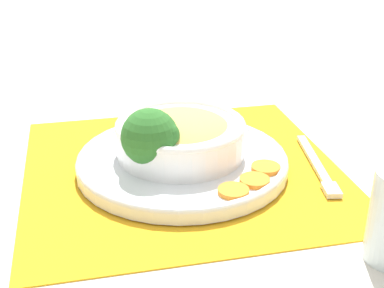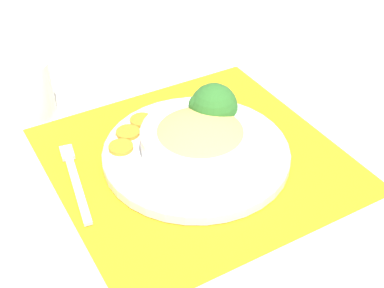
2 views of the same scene
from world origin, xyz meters
name	(u,v)px [view 1 (image 1 of 2)]	position (x,y,z in m)	size (l,w,h in m)	color
ground_plane	(182,170)	(0.00, 0.00, 0.00)	(4.00, 4.00, 0.00)	beige
placemat	(182,169)	(0.00, 0.00, 0.00)	(0.45, 0.44, 0.00)	orange
plate	(182,160)	(0.00, 0.00, 0.02)	(0.30, 0.30, 0.02)	silver
bowl	(179,135)	(0.00, -0.01, 0.05)	(0.18, 0.18, 0.06)	white
broccoli_floret	(150,137)	(0.05, 0.03, 0.07)	(0.08, 0.08, 0.09)	#84AD5B
carrot_slice_near	(233,191)	(-0.05, 0.11, 0.02)	(0.04, 0.04, 0.01)	orange
carrot_slice_middle	(255,180)	(-0.08, 0.09, 0.02)	(0.04, 0.04, 0.01)	orange
carrot_slice_far	(266,168)	(-0.10, 0.06, 0.02)	(0.04, 0.04, 0.01)	orange
fork	(320,170)	(-0.19, 0.05, 0.01)	(0.04, 0.18, 0.01)	silver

